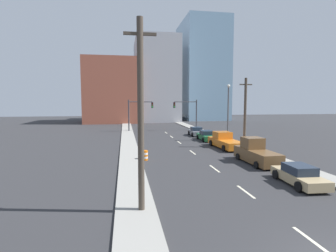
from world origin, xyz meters
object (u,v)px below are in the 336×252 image
at_px(pickup_truck_brown, 256,153).
at_px(pickup_truck_orange, 225,141).
at_px(traffic_signal_left, 136,111).
at_px(street_lamp, 228,108).
at_px(traffic_barrel, 145,155).
at_px(sedan_gray, 196,132).
at_px(utility_pole_left_near, 141,115).
at_px(traffic_signal_right, 190,110).
at_px(sedan_tan, 299,175).
at_px(utility_pole_right_mid, 245,112).
at_px(sedan_green, 207,136).

bearing_deg(pickup_truck_brown, pickup_truck_orange, 87.27).
relative_size(traffic_signal_left, street_lamp, 0.75).
relative_size(traffic_barrel, sedan_gray, 0.22).
relative_size(utility_pole_left_near, sedan_gray, 2.25).
bearing_deg(pickup_truck_brown, traffic_signal_right, 87.25).
height_order(utility_pole_left_near, sedan_tan, utility_pole_left_near).
xyz_separation_m(street_lamp, sedan_gray, (-2.85, 6.53, -4.05)).
relative_size(utility_pole_right_mid, street_lamp, 1.05).
bearing_deg(traffic_signal_left, utility_pole_right_mid, -58.00).
relative_size(utility_pole_right_mid, sedan_gray, 1.98).
relative_size(traffic_signal_left, utility_pole_right_mid, 0.71).
bearing_deg(traffic_signal_left, sedan_green, -54.48).
bearing_deg(traffic_signal_right, traffic_barrel, -113.21).
distance_m(traffic_signal_left, utility_pole_right_mid, 23.46).
relative_size(utility_pole_left_near, pickup_truck_orange, 1.52).
xyz_separation_m(utility_pole_right_mid, pickup_truck_orange, (-2.51, 0.08, -3.59)).
distance_m(traffic_signal_left, traffic_barrel, 25.33).
relative_size(utility_pole_left_near, pickup_truck_brown, 1.72).
bearing_deg(utility_pole_left_near, traffic_barrel, 84.70).
xyz_separation_m(utility_pole_left_near, pickup_truck_brown, (11.13, 9.09, -4.07)).
relative_size(traffic_signal_left, sedan_tan, 1.32).
relative_size(utility_pole_right_mid, traffic_barrel, 8.98).
bearing_deg(traffic_signal_right, pickup_truck_orange, -91.53).
distance_m(street_lamp, pickup_truck_orange, 7.03).
distance_m(traffic_signal_right, sedan_tan, 34.46).
bearing_deg(pickup_truck_brown, sedan_gray, 89.14).
relative_size(pickup_truck_brown, sedan_gray, 1.31).
relative_size(utility_pole_right_mid, sedan_green, 1.77).
bearing_deg(utility_pole_right_mid, pickup_truck_brown, -108.71).
xyz_separation_m(traffic_signal_right, pickup_truck_brown, (-0.74, -27.92, -3.03)).
bearing_deg(pickup_truck_orange, traffic_barrel, -155.74).
bearing_deg(sedan_green, traffic_signal_left, 126.78).
bearing_deg(street_lamp, sedan_tan, -98.46).
bearing_deg(traffic_signal_right, traffic_signal_left, 180.00).
relative_size(utility_pole_left_near, traffic_barrel, 10.22).
relative_size(sedan_tan, sedan_gray, 1.06).
xyz_separation_m(utility_pole_left_near, utility_pole_right_mid, (13.84, 17.12, -0.60)).
distance_m(utility_pole_left_near, utility_pole_right_mid, 22.03).
height_order(traffic_signal_left, utility_pole_right_mid, utility_pole_right_mid).
height_order(sedan_tan, pickup_truck_brown, pickup_truck_brown).
relative_size(utility_pole_right_mid, pickup_truck_orange, 1.34).
bearing_deg(sedan_green, traffic_barrel, -129.36).
relative_size(traffic_signal_left, sedan_green, 1.25).
bearing_deg(pickup_truck_orange, sedan_green, 89.58).
bearing_deg(street_lamp, pickup_truck_brown, -101.49).
bearing_deg(sedan_tan, utility_pole_left_near, -162.67).
distance_m(traffic_signal_left, traffic_signal_right, 10.45).
relative_size(pickup_truck_orange, sedan_gray, 1.48).
xyz_separation_m(street_lamp, sedan_tan, (-2.93, -19.74, -4.08)).
bearing_deg(traffic_signal_left, pickup_truck_brown, -70.82).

